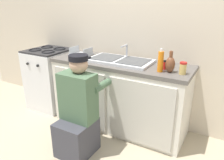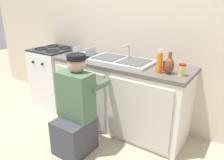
{
  "view_description": "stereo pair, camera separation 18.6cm",
  "coord_description": "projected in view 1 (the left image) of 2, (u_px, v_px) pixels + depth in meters",
  "views": [
    {
      "loc": [
        1.21,
        -2.04,
        1.62
      ],
      "look_at": [
        0.0,
        0.1,
        0.72
      ],
      "focal_mm": 35.0,
      "sensor_mm": 36.0,
      "label": 1
    },
    {
      "loc": [
        1.37,
        -1.94,
        1.62
      ],
      "look_at": [
        0.0,
        0.1,
        0.72
      ],
      "focal_mm": 35.0,
      "sensor_mm": 36.0,
      "label": 2
    }
  ],
  "objects": [
    {
      "name": "vase_decorative",
      "position": [
        170.0,
        64.0,
        2.29
      ],
      "size": [
        0.1,
        0.1,
        0.23
      ],
      "color": "brown",
      "rests_on": "countertop"
    },
    {
      "name": "spice_bottle_red",
      "position": [
        165.0,
        65.0,
        2.4
      ],
      "size": [
        0.04,
        0.04,
        0.1
      ],
      "color": "red",
      "rests_on": "countertop"
    },
    {
      "name": "back_wall",
      "position": [
        133.0,
        30.0,
        2.88
      ],
      "size": [
        6.0,
        0.1,
        2.5
      ],
      "primitive_type": "cube",
      "color": "beige",
      "rests_on": "ground_plane"
    },
    {
      "name": "soap_bottle_orange",
      "position": [
        161.0,
        61.0,
        2.3
      ],
      "size": [
        0.06,
        0.06,
        0.25
      ],
      "color": "orange",
      "rests_on": "countertop"
    },
    {
      "name": "plumber_person",
      "position": [
        78.0,
        114.0,
        2.35
      ],
      "size": [
        0.42,
        0.61,
        1.1
      ],
      "color": "#3F3F47",
      "rests_on": "ground_plane"
    },
    {
      "name": "counter_cabinet",
      "position": [
        119.0,
        96.0,
        2.87
      ],
      "size": [
        1.74,
        0.62,
        0.85
      ],
      "color": "silver",
      "rests_on": "ground_plane"
    },
    {
      "name": "stove_range",
      "position": [
        50.0,
        78.0,
        3.44
      ],
      "size": [
        0.58,
        0.62,
        0.93
      ],
      "color": "white",
      "rests_on": "ground_plane"
    },
    {
      "name": "condiment_jar",
      "position": [
        183.0,
        68.0,
        2.24
      ],
      "size": [
        0.07,
        0.07,
        0.13
      ],
      "color": "#DBB760",
      "rests_on": "countertop"
    },
    {
      "name": "countertop",
      "position": [
        120.0,
        63.0,
        2.73
      ],
      "size": [
        1.78,
        0.62,
        0.04
      ],
      "primitive_type": "cube",
      "color": "#5B5651",
      "rests_on": "counter_cabinet"
    },
    {
      "name": "sink_double_basin",
      "position": [
        120.0,
        60.0,
        2.71
      ],
      "size": [
        0.8,
        0.44,
        0.19
      ],
      "color": "silver",
      "rests_on": "countertop"
    },
    {
      "name": "ground_plane",
      "position": [
        108.0,
        135.0,
        2.78
      ],
      "size": [
        12.0,
        12.0,
        0.0
      ],
      "primitive_type": "plane",
      "color": "tan"
    },
    {
      "name": "dish_rack_tray",
      "position": [
        81.0,
        53.0,
        3.03
      ],
      "size": [
        0.28,
        0.22,
        0.11
      ],
      "color": "#B2B7BC",
      "rests_on": "countertop"
    }
  ]
}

